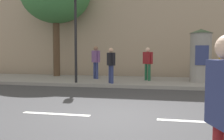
# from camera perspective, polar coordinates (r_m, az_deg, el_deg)

# --- Properties ---
(ground_plane) EXTENTS (80.00, 80.00, 0.00)m
(ground_plane) POSITION_cam_1_polar(r_m,az_deg,el_deg) (6.50, 2.27, -10.16)
(ground_plane) COLOR #38383A
(sidewalk_curb) EXTENTS (36.00, 4.00, 0.15)m
(sidewalk_curb) POSITION_cam_1_polar(r_m,az_deg,el_deg) (13.34, 7.53, -2.53)
(sidewalk_curb) COLOR gray
(sidewalk_curb) RESTS_ON ground_plane
(lane_markings) EXTENTS (25.80, 0.16, 0.01)m
(lane_markings) POSITION_cam_1_polar(r_m,az_deg,el_deg) (6.50, 2.27, -10.12)
(lane_markings) COLOR silver
(lane_markings) RESTS_ON ground_plane
(building_backdrop) EXTENTS (36.00, 5.00, 8.94)m
(building_backdrop) POSITION_cam_1_polar(r_m,az_deg,el_deg) (18.46, 8.98, 12.96)
(building_backdrop) COLOR tan
(building_backdrop) RESTS_ON ground_plane
(traffic_light) EXTENTS (0.24, 0.45, 4.53)m
(traffic_light) POSITION_cam_1_polar(r_m,az_deg,el_deg) (12.30, -8.00, 11.44)
(traffic_light) COLOR black
(traffic_light) RESTS_ON sidewalk_curb
(poster_column) EXTENTS (1.08, 1.08, 2.49)m
(poster_column) POSITION_cam_1_polar(r_m,az_deg,el_deg) (13.26, 18.47, 3.06)
(poster_column) COLOR gray
(poster_column) RESTS_ON sidewalk_curb
(pedestrian_in_dark_shirt) EXTENTS (0.43, 0.47, 1.60)m
(pedestrian_in_dark_shirt) POSITION_cam_1_polar(r_m,az_deg,el_deg) (11.95, -0.21, 1.56)
(pedestrian_in_dark_shirt) COLOR navy
(pedestrian_in_dark_shirt) RESTS_ON sidewalk_curb
(pedestrian_tallest) EXTENTS (0.51, 0.51, 1.63)m
(pedestrian_tallest) POSITION_cam_1_polar(r_m,az_deg,el_deg) (13.20, 7.66, 1.92)
(pedestrian_tallest) COLOR #1E5938
(pedestrian_tallest) RESTS_ON sidewalk_curb
(pedestrian_near_pole) EXTENTS (0.51, 0.50, 1.71)m
(pedestrian_near_pole) POSITION_cam_1_polar(r_m,az_deg,el_deg) (13.93, -3.50, 2.28)
(pedestrian_near_pole) COLOR navy
(pedestrian_near_pole) RESTS_ON sidewalk_curb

